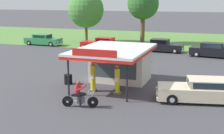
% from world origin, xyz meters
% --- Properties ---
extents(ground_plane, '(300.00, 300.00, 0.00)m').
position_xyz_m(ground_plane, '(0.00, 0.00, 0.00)').
color(ground_plane, '#424247').
extents(grass_verge_strip, '(120.00, 24.00, 0.01)m').
position_xyz_m(grass_verge_strip, '(0.00, 30.00, 0.00)').
color(grass_verge_strip, '#56843D').
rests_on(grass_verge_strip, ground).
extents(service_station_kiosk, '(4.88, 7.07, 3.23)m').
position_xyz_m(service_station_kiosk, '(0.49, 3.84, 1.65)').
color(service_station_kiosk, silver).
rests_on(service_station_kiosk, ground).
extents(gas_pump_nearside, '(0.44, 0.44, 2.12)m').
position_xyz_m(gas_pump_nearside, '(-0.39, 0.90, 0.97)').
color(gas_pump_nearside, slate).
rests_on(gas_pump_nearside, ground).
extents(gas_pump_offside, '(0.44, 0.44, 2.00)m').
position_xyz_m(gas_pump_offside, '(1.37, 0.90, 0.92)').
color(gas_pump_offside, slate).
rests_on(gas_pump_offside, ground).
extents(motorcycle_with_rider, '(2.09, 0.80, 1.58)m').
position_xyz_m(motorcycle_with_rider, '(0.13, -2.35, 0.65)').
color(motorcycle_with_rider, black).
rests_on(motorcycle_with_rider, ground).
extents(featured_classic_sedan, '(5.69, 3.02, 1.45)m').
position_xyz_m(featured_classic_sedan, '(6.81, 1.11, 0.68)').
color(featured_classic_sedan, beige).
rests_on(featured_classic_sedan, ground).
extents(parked_car_back_row_centre, '(5.58, 2.36, 1.57)m').
position_xyz_m(parked_car_back_row_centre, '(7.08, 17.14, 0.73)').
color(parked_car_back_row_centre, black).
rests_on(parked_car_back_row_centre, ground).
extents(parked_car_back_row_left, '(5.39, 2.03, 1.51)m').
position_xyz_m(parked_car_back_row_left, '(-15.61, 18.92, 0.70)').
color(parked_car_back_row_left, '#2D844C').
rests_on(parked_car_back_row_left, ground).
extents(parked_car_back_row_right, '(5.57, 2.04, 1.50)m').
position_xyz_m(parked_car_back_row_right, '(-6.53, 18.39, 0.68)').
color(parked_car_back_row_right, red).
rests_on(parked_car_back_row_right, ground).
extents(parked_car_second_row_spare, '(5.09, 2.10, 1.53)m').
position_xyz_m(parked_car_second_row_spare, '(1.00, 18.87, 0.70)').
color(parked_car_second_row_spare, black).
rests_on(parked_car_second_row_spare, ground).
extents(tree_oak_left, '(5.23, 5.23, 7.37)m').
position_xyz_m(tree_oak_left, '(-11.20, 23.75, 4.74)').
color(tree_oak_left, brown).
rests_on(tree_oak_left, ground).
extents(tree_oak_distant_spare, '(4.43, 4.43, 7.84)m').
position_xyz_m(tree_oak_distant_spare, '(-3.03, 25.20, 5.56)').
color(tree_oak_distant_spare, brown).
rests_on(tree_oak_distant_spare, ground).
extents(spare_tire_stack, '(0.60, 0.60, 0.72)m').
position_xyz_m(spare_tire_stack, '(-2.86, 1.95, 0.36)').
color(spare_tire_stack, black).
rests_on(spare_tire_stack, ground).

